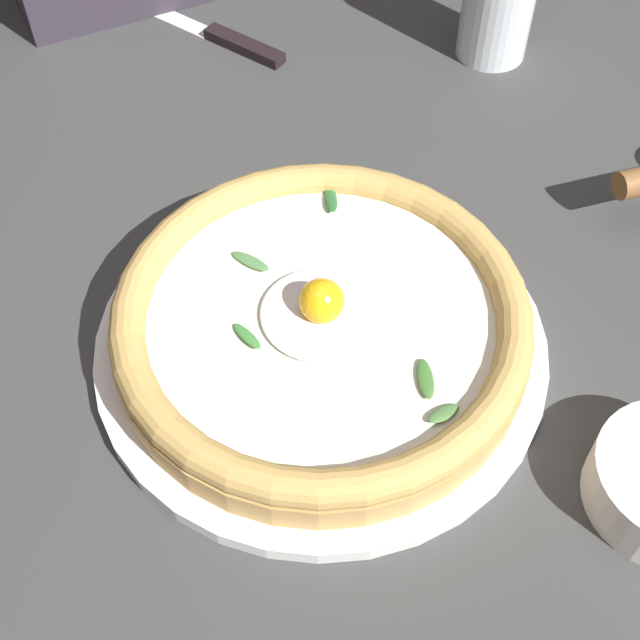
# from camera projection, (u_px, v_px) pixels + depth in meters

# --- Properties ---
(ground_plane) EXTENTS (2.40, 2.40, 0.03)m
(ground_plane) POSITION_uv_depth(u_px,v_px,m) (329.00, 358.00, 0.61)
(ground_plane) COLOR #3A3B3B
(ground_plane) RESTS_ON ground
(pizza_plate) EXTENTS (0.31, 0.31, 0.01)m
(pizza_plate) POSITION_uv_depth(u_px,v_px,m) (320.00, 343.00, 0.59)
(pizza_plate) COLOR white
(pizza_plate) RESTS_ON ground
(pizza) EXTENTS (0.28, 0.28, 0.06)m
(pizza) POSITION_uv_depth(u_px,v_px,m) (320.00, 319.00, 0.57)
(pizza) COLOR tan
(pizza) RESTS_ON pizza_plate
(table_knife) EXTENTS (0.20, 0.09, 0.01)m
(table_knife) POSITION_uv_depth(u_px,v_px,m) (219.00, 36.00, 0.81)
(table_knife) COLOR silver
(table_knife) RESTS_ON ground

